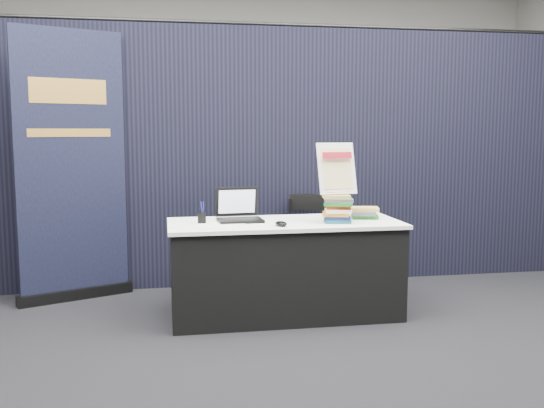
{
  "coord_description": "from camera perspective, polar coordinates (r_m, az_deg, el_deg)",
  "views": [
    {
      "loc": [
        -0.91,
        -4.02,
        1.45
      ],
      "look_at": [
        -0.1,
        0.55,
        0.89
      ],
      "focal_mm": 40.0,
      "sensor_mm": 36.0,
      "label": 1
    }
  ],
  "objects": [
    {
      "name": "book_stack_short",
      "position": [
        4.92,
        8.63,
        -0.82
      ],
      "size": [
        0.24,
        0.19,
        0.09
      ],
      "rotation": [
        0.0,
        0.0,
        -0.16
      ],
      "color": "#1D6F1E",
      "rests_on": "display_table"
    },
    {
      "name": "brochure_right",
      "position": [
        4.49,
        -5.45,
        -2.09
      ],
      "size": [
        0.37,
        0.32,
        0.0
      ],
      "primitive_type": "cube",
      "rotation": [
        0.0,
        0.0,
        0.35
      ],
      "color": "silver",
      "rests_on": "display_table"
    },
    {
      "name": "wall_back",
      "position": [
        8.08,
        -3.63,
        9.03
      ],
      "size": [
        8.0,
        0.02,
        3.5
      ],
      "primitive_type": "cube",
      "color": "#A3A19A",
      "rests_on": "floor"
    },
    {
      "name": "pullup_banner",
      "position": [
        5.42,
        -18.27,
        1.98
      ],
      "size": [
        0.93,
        0.48,
        2.29
      ],
      "rotation": [
        0.0,
        0.0,
        0.41
      ],
      "color": "black",
      "rests_on": "floor"
    },
    {
      "name": "drape_partition",
      "position": [
        5.7,
        -0.86,
        4.39
      ],
      "size": [
        6.0,
        0.08,
        2.4
      ],
      "primitive_type": "cube",
      "color": "black",
      "rests_on": "floor"
    },
    {
      "name": "laptop",
      "position": [
        4.74,
        -3.09,
        -0.86
      ],
      "size": [
        0.35,
        0.29,
        0.26
      ],
      "rotation": [
        0.0,
        0.0,
        0.06
      ],
      "color": "black",
      "rests_on": "display_table"
    },
    {
      "name": "stacking_chair",
      "position": [
        5.54,
        3.9,
        -3.17
      ],
      "size": [
        0.46,
        0.47,
        0.87
      ],
      "rotation": [
        0.0,
        0.0,
        -0.21
      ],
      "color": "black",
      "rests_on": "floor"
    },
    {
      "name": "floor",
      "position": [
        4.37,
        2.61,
        -12.5
      ],
      "size": [
        8.0,
        8.0,
        0.0
      ],
      "primitive_type": "plane",
      "color": "black",
      "rests_on": "ground"
    },
    {
      "name": "book_stack_tall",
      "position": [
        4.65,
        6.16,
        -0.45
      ],
      "size": [
        0.23,
        0.19,
        0.22
      ],
      "rotation": [
        0.0,
        0.0,
        -0.23
      ],
      "color": "#1A5264",
      "rests_on": "display_table"
    },
    {
      "name": "mouse",
      "position": [
        4.48,
        0.85,
        -1.86
      ],
      "size": [
        0.11,
        0.14,
        0.04
      ],
      "primitive_type": "ellipsoid",
      "rotation": [
        0.0,
        0.0,
        0.35
      ],
      "color": "black",
      "rests_on": "display_table"
    },
    {
      "name": "info_sign",
      "position": [
        4.65,
        6.11,
        3.3
      ],
      "size": [
        0.31,
        0.16,
        0.41
      ],
      "rotation": [
        0.0,
        0.0,
        0.12
      ],
      "color": "black",
      "rests_on": "book_stack_tall"
    },
    {
      "name": "pen_cup",
      "position": [
        4.63,
        -6.62,
        -1.32
      ],
      "size": [
        0.08,
        0.08,
        0.08
      ],
      "primitive_type": "cylinder",
      "rotation": [
        0.0,
        0.0,
        -0.26
      ],
      "color": "black",
      "rests_on": "display_table"
    },
    {
      "name": "display_table",
      "position": [
        4.78,
        1.18,
        -6.08
      ],
      "size": [
        1.8,
        0.75,
        0.75
      ],
      "color": "black",
      "rests_on": "floor"
    },
    {
      "name": "brochure_mid",
      "position": [
        4.54,
        -5.01,
        -1.98
      ],
      "size": [
        0.41,
        0.36,
        0.0
      ],
      "primitive_type": "cube",
      "rotation": [
        0.0,
        0.0,
        -0.47
      ],
      "color": "white",
      "rests_on": "display_table"
    },
    {
      "name": "brochure_left",
      "position": [
        4.48,
        -7.74,
        -2.15
      ],
      "size": [
        0.29,
        0.24,
        0.0
      ],
      "primitive_type": "cube",
      "rotation": [
        0.0,
        0.0,
        0.28
      ],
      "color": "silver",
      "rests_on": "display_table"
    }
  ]
}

